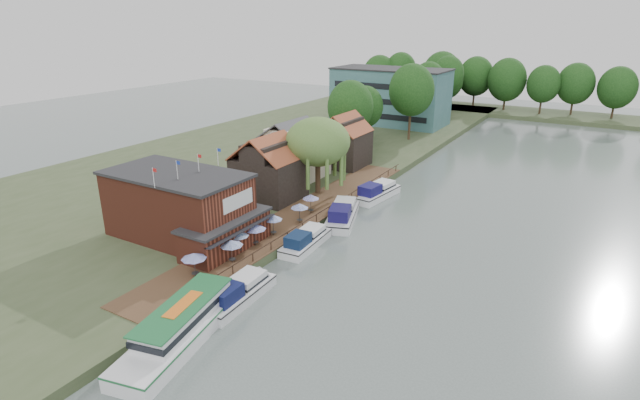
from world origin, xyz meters
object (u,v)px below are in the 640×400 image
Objects in this scene: umbrella_5 at (300,213)px; tour_boat at (180,325)px; hotel_block at (390,96)px; cruiser_2 at (342,212)px; cottage_c at (344,140)px; cruiser_1 at (306,238)px; cruiser_3 at (377,190)px; umbrella_2 at (238,242)px; willow at (318,156)px; umbrella_0 at (195,265)px; pub at (192,208)px; cruiser_0 at (238,290)px; umbrella_1 at (232,251)px; swan at (192,333)px; cottage_b at (292,148)px; umbrella_3 at (255,235)px; umbrella_6 at (311,204)px; umbrella_4 at (273,225)px; cottage_a at (269,167)px.

tour_boat is (3.71, -22.51, -0.81)m from umbrella_5.
hotel_block is 2.43× the size of cruiser_2.
cottage_c reaches higher than cruiser_1.
cruiser_3 reaches higher than cruiser_1.
tour_boat is (4.71, -12.71, -0.81)m from umbrella_2.
willow is 1.15× the size of cruiser_1.
pub is at bearing 134.61° from umbrella_0.
cruiser_0 is (3.76, -15.72, -1.14)m from umbrella_5.
umbrella_2 is at bearing -91.96° from cruiser_3.
umbrella_5 reaches higher than tour_boat.
umbrella_1 is 10.68m from swan.
cottage_b is at bearing 112.17° from umbrella_2.
willow is at bearing 103.14° from cruiser_0.
cruiser_0 is 21.02m from cruiser_2.
pub reaches higher than umbrella_1.
cruiser_3 is (0.08, 9.95, -0.09)m from cruiser_2.
willow is at bearing 99.88° from umbrella_3.
umbrella_6 is 7.60m from cruiser_1.
umbrella_4 is 7.81m from umbrella_6.
umbrella_5 is 0.18× the size of tour_boat.
umbrella_5 is at bearing 100.53° from cruiser_0.
cottage_c reaches higher than tour_boat.
swan is (7.65, -31.90, -5.99)m from willow.
tour_boat is (0.90, -27.79, 0.20)m from cruiser_2.
cottage_c is 14.23m from cruiser_3.
umbrella_0 is at bearing 114.09° from tour_boat.
cruiser_0 is at bearing -106.53° from cruiser_2.
pub is 8.42× the size of umbrella_0.
cruiser_2 is 27.81m from tour_boat.
umbrella_1 is (7.12, -2.23, -2.36)m from pub.
umbrella_6 is at bearing -99.26° from cruiser_3.
umbrella_6 is 0.23× the size of cruiser_2.
willow is (11.50, -51.00, -0.94)m from hotel_block.
cruiser_1 is at bearing -108.54° from cruiser_2.
cruiser_2 is (14.06, -10.08, -3.97)m from cottage_b.
umbrella_4 and umbrella_5 have the same top height.
umbrella_1 and umbrella_6 have the same top height.
umbrella_1 is 1.00× the size of umbrella_5.
umbrella_1 reaches higher than cruiser_1.
cruiser_3 is (6.63, 4.87, -5.02)m from willow.
pub is 71.49m from hotel_block.
cruiser_2 is (-0.09, 8.60, 0.19)m from cruiser_1.
pub is at bearing -151.97° from cruiser_1.
cottage_c is 32.74m from umbrella_3.
umbrella_1 is at bearing 112.64° from swan.
cruiser_1 is (3.44, -6.67, -1.20)m from umbrella_6.
cruiser_0 is at bearing -74.64° from cottage_c.
cottage_a is at bearing 128.17° from umbrella_4.
pub is at bearing 133.14° from swan.
swan is at bearing -79.86° from umbrella_6.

